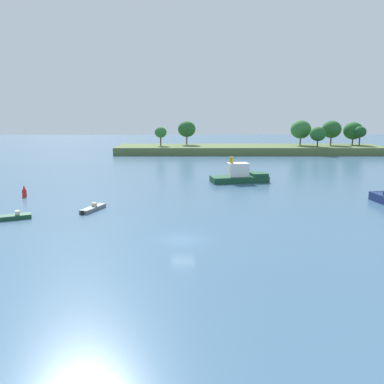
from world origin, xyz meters
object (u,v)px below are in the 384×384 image
at_px(fishing_skiff, 14,217).
at_px(tugboat, 239,176).
at_px(channel_buoy_red, 23,192).
at_px(small_motorboat, 92,208).

bearing_deg(fishing_skiff, tugboat, 41.84).
bearing_deg(channel_buoy_red, fishing_skiff, -73.38).
xyz_separation_m(fishing_skiff, small_motorboat, (9.02, 4.75, -0.02)).
bearing_deg(tugboat, small_motorboat, -133.96).
relative_size(small_motorboat, tugboat, 0.46).
distance_m(small_motorboat, channel_buoy_red, 16.53).
xyz_separation_m(fishing_skiff, channel_buoy_red, (-4.33, 14.49, 0.51)).
distance_m(fishing_skiff, channel_buoy_red, 15.13).
relative_size(tugboat, channel_buoy_red, 6.11).
bearing_deg(small_motorboat, fishing_skiff, -152.22).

